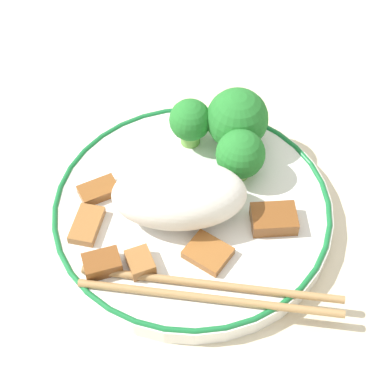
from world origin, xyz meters
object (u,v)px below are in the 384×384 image
(broccoli_back_left, at_px, (240,155))
(broccoli_back_right, at_px, (190,121))
(plate, at_px, (192,210))
(chopsticks, at_px, (210,291))
(broccoli_back_center, at_px, (237,119))

(broccoli_back_left, xyz_separation_m, broccoli_back_right, (-0.04, 0.04, 0.00))
(plate, bearing_deg, chopsticks, -81.74)
(broccoli_back_center, bearing_deg, chopsticks, -100.52)
(broccoli_back_left, relative_size, broccoli_back_center, 0.83)
(broccoli_back_left, height_order, broccoli_back_right, same)
(broccoli_back_right, bearing_deg, broccoli_back_left, -43.53)
(broccoli_back_left, xyz_separation_m, chopsticks, (-0.03, -0.13, -0.02))
(plate, bearing_deg, broccoli_back_right, 89.95)
(broccoli_back_left, relative_size, broccoli_back_right, 1.02)
(broccoli_back_left, bearing_deg, plate, -140.92)
(plate, relative_size, broccoli_back_center, 4.12)
(plate, distance_m, chopsticks, 0.09)
(plate, distance_m, broccoli_back_right, 0.09)
(broccoli_back_right, distance_m, chopsticks, 0.17)
(plate, relative_size, broccoli_back_left, 4.98)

